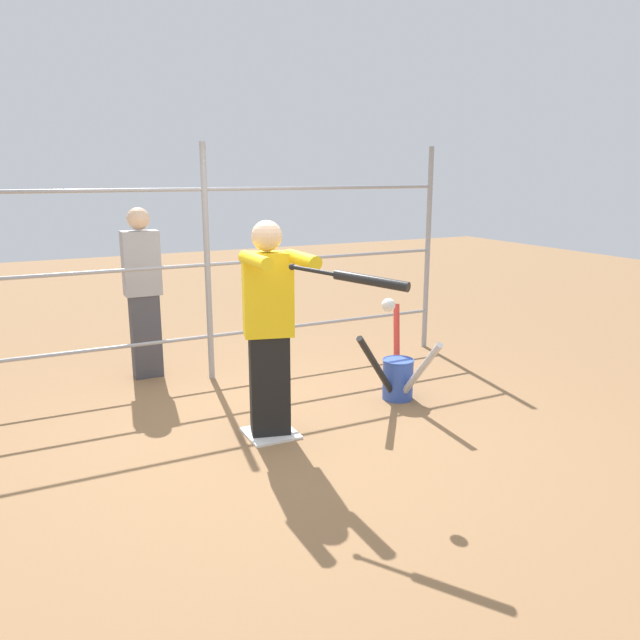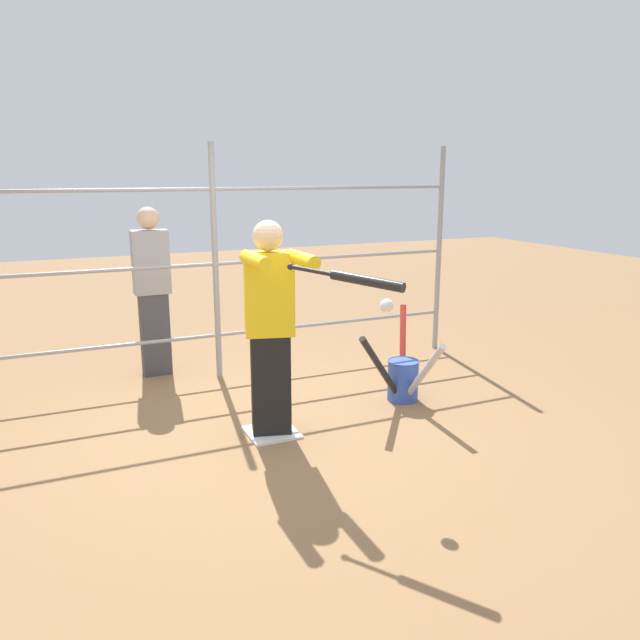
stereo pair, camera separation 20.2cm
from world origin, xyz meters
name	(u,v)px [view 1 (the left image)]	position (x,y,z in m)	size (l,w,h in m)	color
ground_plane	(271,434)	(0.00, 0.00, 0.00)	(24.00, 24.00, 0.00)	olive
home_plate	(271,433)	(0.00, 0.00, 0.01)	(0.40, 0.40, 0.02)	white
fence_backstop	(207,265)	(0.00, -1.60, 1.18)	(5.42, 0.06, 2.37)	#939399
batter	(269,323)	(0.00, 0.02, 0.94)	(0.43, 0.66, 1.73)	black
baseball_bat_swinging	(360,279)	(-0.27, 0.94, 1.40)	(0.50, 0.81, 0.11)	black
softball_in_flight	(388,305)	(-0.57, 0.83, 1.18)	(0.10, 0.10, 0.10)	white
bat_bucket	(398,375)	(-1.37, -0.21, 0.24)	(0.86, 1.04, 0.83)	#3351B2
bystander_behind_fence	(143,291)	(0.58, -1.96, 0.91)	(0.36, 0.22, 1.74)	#3F3F47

